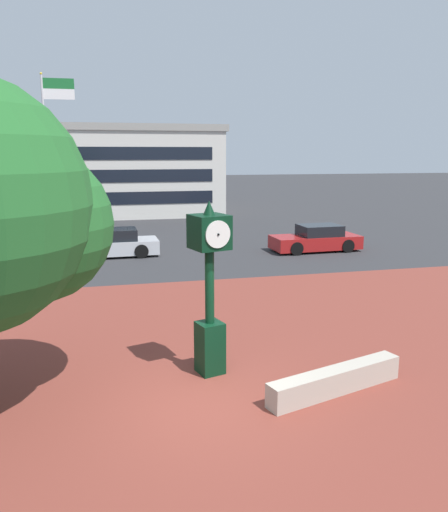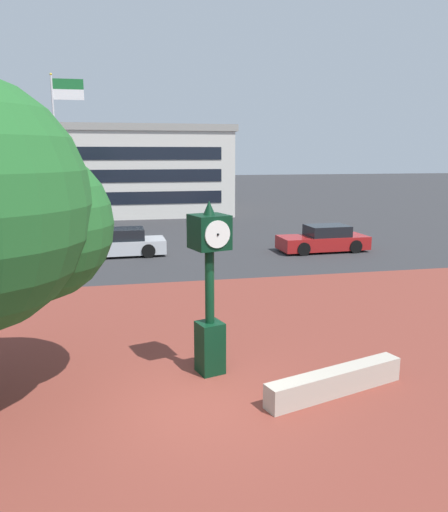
# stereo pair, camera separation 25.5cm
# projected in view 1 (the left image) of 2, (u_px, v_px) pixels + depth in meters

# --- Properties ---
(ground_plane) EXTENTS (200.00, 200.00, 0.00)m
(ground_plane) POSITION_uv_depth(u_px,v_px,m) (195.00, 405.00, 9.64)
(ground_plane) COLOR #2D2D30
(plaza_brick_paving) EXTENTS (44.00, 13.41, 0.01)m
(plaza_brick_paving) POSITION_uv_depth(u_px,v_px,m) (176.00, 352.00, 12.22)
(plaza_brick_paving) COLOR brown
(plaza_brick_paving) RESTS_ON ground
(planter_wall) EXTENTS (3.18, 1.32, 0.50)m
(planter_wall) POSITION_uv_depth(u_px,v_px,m) (336.00, 381.00, 10.11)
(planter_wall) COLOR #ADA393
(planter_wall) RESTS_ON ground
(street_clock) EXTENTS (0.89, 0.90, 3.79)m
(street_clock) POSITION_uv_depth(u_px,v_px,m) (210.00, 283.00, 10.67)
(street_clock) COLOR black
(street_clock) RESTS_ON ground
(car_street_near) EXTENTS (4.39, 1.96, 1.28)m
(car_street_near) POSITION_uv_depth(u_px,v_px,m) (316.00, 239.00, 24.76)
(car_street_near) COLOR maroon
(car_street_near) RESTS_ON ground
(car_street_mid) EXTENTS (4.49, 1.93, 1.28)m
(car_street_mid) POSITION_uv_depth(u_px,v_px,m) (111.00, 244.00, 23.45)
(car_street_mid) COLOR #B7BABF
(car_street_mid) RESTS_ON ground
(flagpole_primary) EXTENTS (1.76, 0.14, 9.02)m
(flagpole_primary) POSITION_uv_depth(u_px,v_px,m) (50.00, 140.00, 27.78)
(flagpole_primary) COLOR silver
(flagpole_primary) RESTS_ON ground
(civic_building) EXTENTS (21.35, 11.85, 6.80)m
(civic_building) POSITION_uv_depth(u_px,v_px,m) (83.00, 170.00, 40.29)
(civic_building) COLOR beige
(civic_building) RESTS_ON ground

